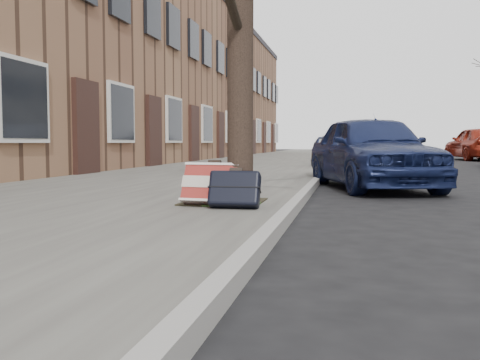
% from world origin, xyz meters
% --- Properties ---
extents(ground, '(120.00, 120.00, 0.00)m').
position_xyz_m(ground, '(0.00, 0.00, 0.00)').
color(ground, black).
rests_on(ground, ground).
extents(near_sidewalk, '(5.00, 70.00, 0.12)m').
position_xyz_m(near_sidewalk, '(-3.70, 15.00, 0.06)').
color(near_sidewalk, slate).
rests_on(near_sidewalk, ground).
extents(house_near, '(6.80, 40.00, 7.00)m').
position_xyz_m(house_near, '(-9.60, 16.00, 3.50)').
color(house_near, brown).
rests_on(house_near, ground).
extents(dirt_patch, '(0.85, 0.85, 0.02)m').
position_xyz_m(dirt_patch, '(-2.00, 1.20, 0.13)').
color(dirt_patch, black).
rests_on(dirt_patch, near_sidewalk).
extents(suitcase_red, '(0.61, 0.38, 0.44)m').
position_xyz_m(suitcase_red, '(-2.04, 0.82, 0.34)').
color(suitcase_red, maroon).
rests_on(suitcase_red, near_sidewalk).
extents(suitcase_navy, '(0.51, 0.30, 0.40)m').
position_xyz_m(suitcase_navy, '(-1.77, 0.69, 0.32)').
color(suitcase_navy, black).
rests_on(suitcase_navy, near_sidewalk).
extents(car_near_front, '(2.50, 4.00, 1.27)m').
position_xyz_m(car_near_front, '(-0.29, 4.81, 0.64)').
color(car_near_front, '#161F49').
rests_on(car_near_front, ground).
extents(car_near_mid, '(2.60, 4.59, 1.43)m').
position_xyz_m(car_near_mid, '(-0.36, 12.27, 0.72)').
color(car_near_mid, '#B6B9BF').
rests_on(car_near_mid, ground).
extents(car_near_back, '(3.30, 5.68, 1.49)m').
position_xyz_m(car_near_back, '(-0.07, 24.18, 0.74)').
color(car_near_back, '#3E3D44').
rests_on(car_near_back, ground).
extents(car_far_back, '(2.32, 4.58, 1.49)m').
position_xyz_m(car_far_back, '(4.81, 20.75, 0.75)').
color(car_far_back, maroon).
rests_on(car_far_back, ground).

